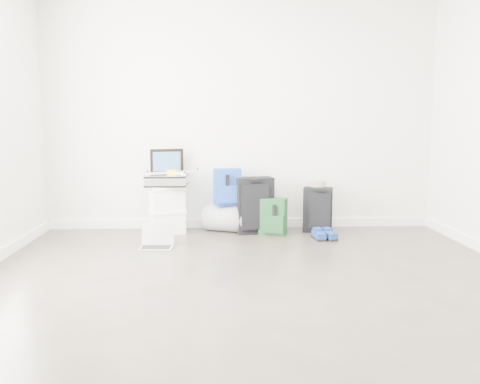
{
  "coord_description": "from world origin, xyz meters",
  "views": [
    {
      "loc": [
        -0.28,
        -3.41,
        1.24
      ],
      "look_at": [
        -0.04,
        1.9,
        0.51
      ],
      "focal_mm": 38.0,
      "sensor_mm": 36.0,
      "label": 1
    }
  ],
  "objects_px": {
    "duffel_bag": "(227,218)",
    "large_suitcase": "(254,205)",
    "carry_on": "(318,210)",
    "laptop": "(157,242)",
    "boxes_stack": "(167,209)",
    "briefcase": "(166,180)"
  },
  "relations": [
    {
      "from": "duffel_bag",
      "to": "carry_on",
      "type": "height_order",
      "value": "carry_on"
    },
    {
      "from": "briefcase",
      "to": "carry_on",
      "type": "distance_m",
      "value": 1.74
    },
    {
      "from": "boxes_stack",
      "to": "briefcase",
      "type": "height_order",
      "value": "briefcase"
    },
    {
      "from": "duffel_bag",
      "to": "laptop",
      "type": "distance_m",
      "value": 1.03
    },
    {
      "from": "duffel_bag",
      "to": "carry_on",
      "type": "bearing_deg",
      "value": 20.18
    },
    {
      "from": "large_suitcase",
      "to": "laptop",
      "type": "xyz_separation_m",
      "value": [
        -1.02,
        -0.64,
        -0.26
      ]
    },
    {
      "from": "duffel_bag",
      "to": "carry_on",
      "type": "xyz_separation_m",
      "value": [
        1.02,
        -0.07,
        0.1
      ]
    },
    {
      "from": "large_suitcase",
      "to": "laptop",
      "type": "distance_m",
      "value": 1.23
    },
    {
      "from": "duffel_bag",
      "to": "carry_on",
      "type": "distance_m",
      "value": 1.03
    },
    {
      "from": "boxes_stack",
      "to": "briefcase",
      "type": "relative_size",
      "value": 1.19
    },
    {
      "from": "briefcase",
      "to": "duffel_bag",
      "type": "relative_size",
      "value": 0.89
    },
    {
      "from": "briefcase",
      "to": "large_suitcase",
      "type": "xyz_separation_m",
      "value": [
        0.98,
        -0.04,
        -0.28
      ]
    },
    {
      "from": "large_suitcase",
      "to": "briefcase",
      "type": "bearing_deg",
      "value": 167.79
    },
    {
      "from": "duffel_bag",
      "to": "large_suitcase",
      "type": "relative_size",
      "value": 0.8
    },
    {
      "from": "duffel_bag",
      "to": "large_suitcase",
      "type": "height_order",
      "value": "large_suitcase"
    },
    {
      "from": "boxes_stack",
      "to": "briefcase",
      "type": "distance_m",
      "value": 0.33
    },
    {
      "from": "carry_on",
      "to": "large_suitcase",
      "type": "bearing_deg",
      "value": -164.22
    },
    {
      "from": "duffel_bag",
      "to": "laptop",
      "type": "relative_size",
      "value": 1.5
    },
    {
      "from": "boxes_stack",
      "to": "large_suitcase",
      "type": "xyz_separation_m",
      "value": [
        0.98,
        -0.04,
        0.05
      ]
    },
    {
      "from": "boxes_stack",
      "to": "carry_on",
      "type": "xyz_separation_m",
      "value": [
        1.7,
        -0.03,
        -0.01
      ]
    },
    {
      "from": "large_suitcase",
      "to": "carry_on",
      "type": "distance_m",
      "value": 0.73
    },
    {
      "from": "large_suitcase",
      "to": "carry_on",
      "type": "bearing_deg",
      "value": -8.72
    }
  ]
}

